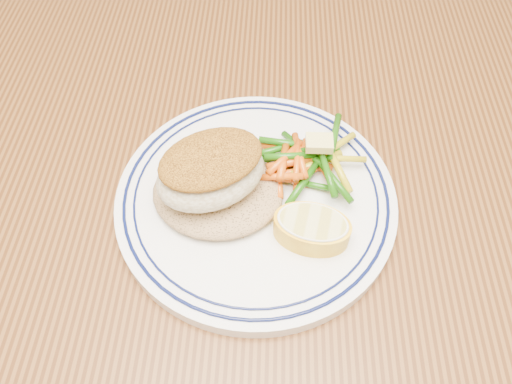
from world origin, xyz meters
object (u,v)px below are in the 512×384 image
object	(u,v)px
rice_pilaf	(218,189)
fish_fillet	(211,170)
dining_table	(280,273)
vegetable_pile	(304,161)
lemon_wedge	(312,228)
plate	(256,198)

from	to	relation	value
rice_pilaf	fish_fillet	bearing A→B (deg)	-149.45
dining_table	fish_fillet	size ratio (longest dim) A/B	12.23
fish_fillet	vegetable_pile	xyz separation A→B (m)	(0.08, 0.04, -0.03)
fish_fillet	lemon_wedge	distance (m)	0.10
rice_pilaf	lemon_wedge	bearing A→B (deg)	-25.74
dining_table	vegetable_pile	world-z (taller)	vegetable_pile
rice_pilaf	vegetable_pile	xyz separation A→B (m)	(0.08, 0.03, 0.00)
plate	rice_pilaf	world-z (taller)	rice_pilaf
plate	vegetable_pile	size ratio (longest dim) A/B	2.28
dining_table	lemon_wedge	size ratio (longest dim) A/B	19.85
dining_table	rice_pilaf	distance (m)	0.14
vegetable_pile	lemon_wedge	distance (m)	0.08
plate	rice_pilaf	distance (m)	0.04
fish_fillet	vegetable_pile	bearing A→B (deg)	23.65
rice_pilaf	lemon_wedge	xyz separation A→B (m)	(0.09, -0.04, 0.00)
fish_fillet	vegetable_pile	world-z (taller)	fish_fillet
lemon_wedge	rice_pilaf	bearing A→B (deg)	154.26
plate	rice_pilaf	size ratio (longest dim) A/B	2.17
dining_table	vegetable_pile	xyz separation A→B (m)	(0.02, 0.06, 0.13)
plate	fish_fillet	bearing A→B (deg)	-172.84
fish_fillet	vegetable_pile	size ratio (longest dim) A/B	1.04
vegetable_pile	lemon_wedge	xyz separation A→B (m)	(0.01, -0.08, 0.00)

